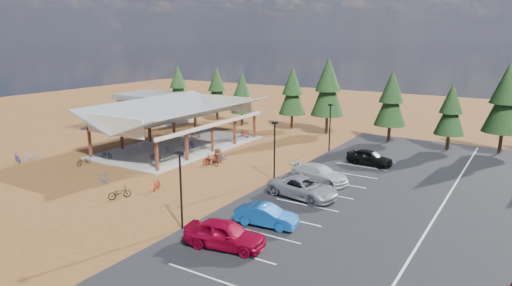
% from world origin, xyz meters
% --- Properties ---
extents(ground, '(140.00, 140.00, 0.00)m').
position_xyz_m(ground, '(0.00, 0.00, 0.00)').
color(ground, brown).
rests_on(ground, ground).
extents(asphalt_lot, '(27.00, 44.00, 0.04)m').
position_xyz_m(asphalt_lot, '(18.50, 3.00, 0.02)').
color(asphalt_lot, black).
rests_on(asphalt_lot, ground).
extents(concrete_pad, '(10.60, 18.60, 0.10)m').
position_xyz_m(concrete_pad, '(-10.00, 7.00, 0.05)').
color(concrete_pad, gray).
rests_on(concrete_pad, ground).
extents(bike_pavilion, '(11.65, 19.40, 4.97)m').
position_xyz_m(bike_pavilion, '(-10.00, 7.00, 3.82)').
color(bike_pavilion, '#512D17').
rests_on(bike_pavilion, concrete_pad).
extents(outbuilding, '(11.00, 7.00, 3.90)m').
position_xyz_m(outbuilding, '(-24.00, 18.00, 2.03)').
color(outbuilding, '#ADA593').
rests_on(outbuilding, ground).
extents(lamp_post_0, '(0.50, 0.25, 5.14)m').
position_xyz_m(lamp_post_0, '(5.00, -10.00, 2.98)').
color(lamp_post_0, black).
rests_on(lamp_post_0, ground).
extents(lamp_post_1, '(0.50, 0.25, 5.14)m').
position_xyz_m(lamp_post_1, '(5.00, 2.00, 2.98)').
color(lamp_post_1, black).
rests_on(lamp_post_1, ground).
extents(lamp_post_2, '(0.50, 0.25, 5.14)m').
position_xyz_m(lamp_post_2, '(5.00, 14.00, 2.98)').
color(lamp_post_2, black).
rests_on(lamp_post_2, ground).
extents(trash_bin_0, '(0.60, 0.60, 0.90)m').
position_xyz_m(trash_bin_0, '(-3.62, 5.50, 0.45)').
color(trash_bin_0, '#422517').
rests_on(trash_bin_0, ground).
extents(trash_bin_1, '(0.60, 0.60, 0.90)m').
position_xyz_m(trash_bin_1, '(-2.40, 4.07, 0.45)').
color(trash_bin_1, '#422517').
rests_on(trash_bin_1, ground).
extents(pine_0, '(3.39, 3.39, 7.90)m').
position_xyz_m(pine_0, '(-23.71, 22.58, 4.82)').
color(pine_0, '#382314').
rests_on(pine_0, ground).
extents(pine_1, '(3.35, 3.35, 7.80)m').
position_xyz_m(pine_1, '(-16.56, 22.92, 4.76)').
color(pine_1, '#382314').
rests_on(pine_1, ground).
extents(pine_2, '(3.15, 3.15, 7.33)m').
position_xyz_m(pine_2, '(-11.20, 21.49, 4.47)').
color(pine_2, '#382314').
rests_on(pine_2, ground).
extents(pine_3, '(3.55, 3.55, 8.26)m').
position_xyz_m(pine_3, '(-4.15, 22.89, 5.05)').
color(pine_3, '#382314').
rests_on(pine_3, ground).
extents(pine_4, '(4.17, 4.17, 9.71)m').
position_xyz_m(pine_4, '(1.04, 22.49, 5.93)').
color(pine_4, '#382314').
rests_on(pine_4, ground).
extents(pine_5, '(3.63, 3.63, 8.46)m').
position_xyz_m(pine_5, '(9.25, 21.64, 5.17)').
color(pine_5, '#382314').
rests_on(pine_5, ground).
extents(pine_6, '(3.16, 3.16, 7.36)m').
position_xyz_m(pine_6, '(15.79, 21.14, 4.49)').
color(pine_6, '#382314').
rests_on(pine_6, ground).
extents(pine_7, '(4.09, 4.09, 9.54)m').
position_xyz_m(pine_7, '(20.73, 22.61, 5.83)').
color(pine_7, '#382314').
rests_on(pine_7, ground).
extents(bike_0, '(1.57, 0.58, 0.82)m').
position_xyz_m(bike_0, '(-12.92, -0.80, 0.51)').
color(bike_0, black).
rests_on(bike_0, concrete_pad).
extents(bike_1, '(1.60, 0.65, 0.93)m').
position_xyz_m(bike_1, '(-11.99, 2.77, 0.57)').
color(bike_1, '#96979E').
rests_on(bike_1, concrete_pad).
extents(bike_2, '(1.79, 1.06, 0.89)m').
position_xyz_m(bike_2, '(-13.60, 10.49, 0.55)').
color(bike_2, navy).
rests_on(bike_2, concrete_pad).
extents(bike_3, '(1.62, 0.56, 0.96)m').
position_xyz_m(bike_3, '(-11.42, 11.38, 0.58)').
color(bike_3, maroon).
rests_on(bike_3, concrete_pad).
extents(bike_4, '(1.57, 0.70, 0.80)m').
position_xyz_m(bike_4, '(-8.15, 1.24, 0.50)').
color(bike_4, black).
rests_on(bike_4, concrete_pad).
extents(bike_5, '(1.59, 0.51, 0.95)m').
position_xyz_m(bike_5, '(-8.83, 4.15, 0.57)').
color(bike_5, gray).
rests_on(bike_5, concrete_pad).
extents(bike_6, '(1.57, 0.72, 0.80)m').
position_xyz_m(bike_6, '(-8.79, 7.05, 0.50)').
color(bike_6, navy).
rests_on(bike_6, concrete_pad).
extents(bike_7, '(1.64, 0.87, 0.95)m').
position_xyz_m(bike_7, '(-6.40, 14.80, 0.57)').
color(bike_7, '#9F2437').
rests_on(bike_7, concrete_pad).
extents(bike_8, '(0.67, 1.69, 0.87)m').
position_xyz_m(bike_8, '(-12.96, -3.53, 0.44)').
color(bike_8, black).
rests_on(bike_8, ground).
extents(bike_9, '(1.38, 1.36, 0.91)m').
position_xyz_m(bike_9, '(-18.97, -5.11, 0.45)').
color(bike_9, gray).
rests_on(bike_9, ground).
extents(bike_10, '(1.89, 1.11, 0.94)m').
position_xyz_m(bike_10, '(-19.34, -6.33, 0.47)').
color(bike_10, navy).
rests_on(bike_10, ground).
extents(bike_11, '(0.94, 1.52, 0.89)m').
position_xyz_m(bike_11, '(-1.79, -5.20, 0.44)').
color(bike_11, maroon).
rests_on(bike_11, ground).
extents(bike_12, '(1.30, 1.88, 0.93)m').
position_xyz_m(bike_12, '(-2.81, -8.20, 0.47)').
color(bike_12, black).
rests_on(bike_12, ground).
extents(bike_13, '(1.68, 0.84, 0.97)m').
position_xyz_m(bike_13, '(-6.78, -6.27, 0.49)').
color(bike_13, gray).
rests_on(bike_13, ground).
extents(bike_14, '(0.97, 1.65, 0.82)m').
position_xyz_m(bike_14, '(-2.62, 4.55, 0.41)').
color(bike_14, navy).
rests_on(bike_14, ground).
extents(bike_15, '(1.11, 1.91, 1.11)m').
position_xyz_m(bike_15, '(-2.73, 3.21, 0.55)').
color(bike_15, maroon).
rests_on(bike_15, ground).
extents(bike_16, '(1.80, 0.88, 0.91)m').
position_xyz_m(bike_16, '(-2.34, 2.82, 0.45)').
color(bike_16, black).
rests_on(bike_16, ground).
extents(car_0, '(5.15, 2.82, 1.66)m').
position_xyz_m(car_0, '(8.91, -10.74, 0.87)').
color(car_0, maroon).
rests_on(car_0, asphalt_lot).
extents(car_1, '(4.31, 1.93, 1.37)m').
position_xyz_m(car_1, '(9.36, -6.73, 0.73)').
color(car_1, '#104E9F').
rests_on(car_1, asphalt_lot).
extents(car_2, '(5.89, 3.40, 1.54)m').
position_xyz_m(car_2, '(9.06, -0.63, 0.81)').
color(car_2, gray).
rests_on(car_2, asphalt_lot).
extents(car_3, '(5.39, 2.85, 1.49)m').
position_xyz_m(car_3, '(8.59, 3.43, 0.78)').
color(car_3, silver).
rests_on(car_3, asphalt_lot).
extents(car_4, '(4.60, 2.40, 1.49)m').
position_xyz_m(car_4, '(10.44, 10.99, 0.79)').
color(car_4, black).
rests_on(car_4, asphalt_lot).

